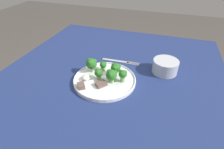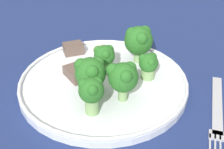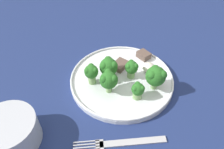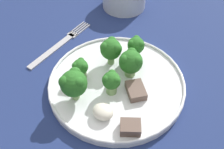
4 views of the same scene
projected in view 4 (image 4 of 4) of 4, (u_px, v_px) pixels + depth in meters
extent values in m
cube|color=navy|center=(110.00, 81.00, 0.58)|extent=(1.20, 1.07, 0.03)
cylinder|color=brown|center=(84.00, 25.00, 1.34)|extent=(0.06, 0.06, 0.74)
cylinder|color=white|center=(117.00, 84.00, 0.55)|extent=(0.28, 0.28, 0.01)
torus|color=white|center=(117.00, 81.00, 0.54)|extent=(0.28, 0.28, 0.01)
cube|color=#B2B2B7|center=(52.00, 51.00, 0.62)|extent=(0.02, 0.15, 0.00)
cube|color=#B2B2B7|center=(73.00, 35.00, 0.66)|extent=(0.02, 0.02, 0.00)
cube|color=#B2B2B7|center=(83.00, 30.00, 0.67)|extent=(0.00, 0.06, 0.00)
cube|color=#B2B2B7|center=(81.00, 29.00, 0.68)|extent=(0.00, 0.06, 0.00)
cube|color=#B2B2B7|center=(79.00, 29.00, 0.68)|extent=(0.00, 0.06, 0.00)
cube|color=#B2B2B7|center=(77.00, 28.00, 0.68)|extent=(0.00, 0.06, 0.00)
cylinder|color=#7FA866|center=(111.00, 59.00, 0.57)|extent=(0.01, 0.01, 0.03)
sphere|color=#286B23|center=(111.00, 49.00, 0.55)|extent=(0.05, 0.05, 0.05)
sphere|color=#286B23|center=(116.00, 48.00, 0.54)|extent=(0.02, 0.02, 0.02)
sphere|color=#286B23|center=(112.00, 41.00, 0.55)|extent=(0.02, 0.02, 0.02)
sphere|color=#286B23|center=(105.00, 47.00, 0.54)|extent=(0.02, 0.02, 0.02)
cylinder|color=#7FA866|center=(75.00, 94.00, 0.51)|extent=(0.01, 0.01, 0.02)
sphere|color=#286B23|center=(74.00, 83.00, 0.49)|extent=(0.05, 0.05, 0.05)
sphere|color=#286B23|center=(79.00, 83.00, 0.47)|extent=(0.02, 0.02, 0.02)
sphere|color=#286B23|center=(75.00, 73.00, 0.49)|extent=(0.02, 0.02, 0.02)
sphere|color=#286B23|center=(65.00, 82.00, 0.47)|extent=(0.02, 0.02, 0.02)
cylinder|color=#7FA866|center=(135.00, 54.00, 0.58)|extent=(0.02, 0.02, 0.03)
sphere|color=#286B23|center=(136.00, 45.00, 0.56)|extent=(0.04, 0.04, 0.04)
sphere|color=#286B23|center=(141.00, 44.00, 0.55)|extent=(0.02, 0.02, 0.02)
sphere|color=#286B23|center=(137.00, 39.00, 0.56)|extent=(0.02, 0.02, 0.02)
sphere|color=#286B23|center=(132.00, 44.00, 0.55)|extent=(0.02, 0.02, 0.02)
cylinder|color=#7FA866|center=(130.00, 71.00, 0.55)|extent=(0.02, 0.02, 0.02)
sphere|color=#286B23|center=(131.00, 62.00, 0.53)|extent=(0.05, 0.05, 0.05)
sphere|color=#286B23|center=(137.00, 61.00, 0.52)|extent=(0.02, 0.02, 0.02)
sphere|color=#286B23|center=(132.00, 53.00, 0.53)|extent=(0.02, 0.02, 0.02)
sphere|color=#286B23|center=(124.00, 60.00, 0.52)|extent=(0.02, 0.02, 0.02)
cylinder|color=#7FA866|center=(111.00, 88.00, 0.52)|extent=(0.02, 0.02, 0.02)
sphere|color=#286B23|center=(111.00, 81.00, 0.50)|extent=(0.04, 0.04, 0.04)
sphere|color=#286B23|center=(116.00, 80.00, 0.49)|extent=(0.02, 0.02, 0.02)
sphere|color=#286B23|center=(112.00, 74.00, 0.50)|extent=(0.02, 0.02, 0.02)
sphere|color=#286B23|center=(106.00, 79.00, 0.49)|extent=(0.02, 0.02, 0.02)
cylinder|color=#7FA866|center=(81.00, 74.00, 0.55)|extent=(0.02, 0.02, 0.02)
sphere|color=#286B23|center=(80.00, 67.00, 0.53)|extent=(0.03, 0.03, 0.03)
sphere|color=#286B23|center=(84.00, 66.00, 0.52)|extent=(0.01, 0.01, 0.01)
sphere|color=#286B23|center=(81.00, 61.00, 0.53)|extent=(0.01, 0.01, 0.01)
sphere|color=#286B23|center=(75.00, 66.00, 0.52)|extent=(0.01, 0.01, 0.01)
cube|color=brown|center=(136.00, 90.00, 0.52)|extent=(0.06, 0.06, 0.02)
cube|color=brown|center=(130.00, 127.00, 0.46)|extent=(0.05, 0.05, 0.02)
ellipsoid|color=silver|center=(103.00, 111.00, 0.48)|extent=(0.04, 0.04, 0.02)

